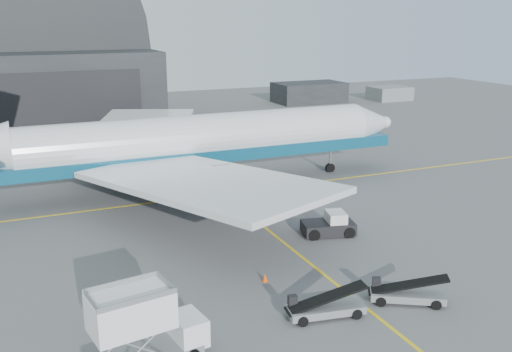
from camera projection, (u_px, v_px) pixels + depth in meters
name	position (u px, v px, depth m)	size (l,w,h in m)	color
ground	(324.00, 275.00, 38.62)	(200.00, 200.00, 0.00)	#565659
taxi_lines	(251.00, 217.00, 49.81)	(80.00, 42.12, 0.02)	yellow
distant_bldg_a	(309.00, 102.00, 116.80)	(14.00, 8.00, 4.00)	black
distant_bldg_b	(389.00, 100.00, 119.77)	(8.00, 6.00, 2.80)	gray
airliner	(184.00, 142.00, 56.52)	(49.49, 47.99, 17.37)	white
catering_truck	(142.00, 328.00, 28.03)	(6.23, 3.11, 4.09)	gray
pushback_tug	(330.00, 226.00, 45.68)	(4.52, 3.23, 1.90)	black
belt_loader_a	(325.00, 307.00, 33.11)	(4.92, 2.29, 1.84)	gray
belt_loader_b	(406.00, 294.00, 34.79)	(4.62, 3.56, 1.81)	gray
traffic_cone	(265.00, 277.00, 37.61)	(0.38, 0.38, 0.55)	#E44807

